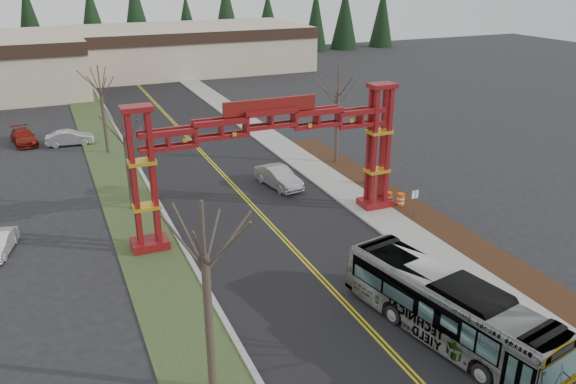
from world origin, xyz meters
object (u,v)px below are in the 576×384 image
retail_building_east (187,48)px  transit_bus (448,309)px  parked_car_mid_a (24,137)px  parked_car_far_a (70,138)px  bare_tree_median_near (205,257)px  bare_tree_right_far (338,92)px  bare_tree_median_far (100,88)px  silver_sedan (279,177)px  barrel_mid (389,198)px  barrel_south (401,200)px  street_sign (415,199)px  bare_tree_median_mid (125,135)px  barrel_north (368,179)px  gateway_arch (270,140)px

retail_building_east → transit_bus: bearing=-95.3°
parked_car_mid_a → parked_car_far_a: 4.64m
bare_tree_median_near → bare_tree_right_far: size_ratio=0.97×
retail_building_east → bare_tree_median_far: size_ratio=4.72×
silver_sedan → barrel_mid: size_ratio=5.09×
retail_building_east → barrel_south: (-0.28, -62.62, -3.01)m
bare_tree_median_near → barrel_mid: bare_tree_median_near is taller
bare_tree_right_far → street_sign: bare_tree_right_far is taller
retail_building_east → parked_car_far_a: 42.87m
barrel_mid → bare_tree_median_mid: bearing=159.1°
retail_building_east → barrel_north: retail_building_east is taller
bare_tree_median_far → barrel_north: bearing=-43.0°
bare_tree_median_far → bare_tree_median_mid: bearing=-90.0°
bare_tree_median_near → street_sign: bare_tree_median_near is taller
street_sign → parked_car_far_a: bearing=126.5°
parked_car_far_a → street_sign: bearing=-138.4°
bare_tree_median_mid → bare_tree_right_far: bare_tree_right_far is taller
transit_bus → silver_sedan: size_ratio=2.35×
bare_tree_median_mid → barrel_north: (17.83, -2.57, -4.96)m
retail_building_east → street_sign: bearing=-90.6°
silver_sedan → barrel_mid: bearing=-57.8°
bare_tree_median_near → bare_tree_median_mid: (0.00, 20.05, -0.70)m
transit_bus → parked_car_mid_a: (-17.96, 41.31, -0.87)m
retail_building_east → street_sign: 64.80m
transit_bus → bare_tree_median_mid: bare_tree_median_mid is taller
silver_sedan → bare_tree_median_mid: size_ratio=0.64×
transit_bus → parked_car_far_a: transit_bus is taller
gateway_arch → parked_car_far_a: (-11.00, 24.68, -5.26)m
retail_building_east → gateway_arch: bearing=-99.2°
silver_sedan → bare_tree_median_far: bearing=117.8°
bare_tree_median_near → silver_sedan: bearing=60.6°
bare_tree_median_mid → barrel_mid: 19.03m
silver_sedan → bare_tree_median_mid: bearing=168.8°
retail_building_east → bare_tree_right_far: size_ratio=4.39×
street_sign → barrel_mid: 3.03m
bare_tree_median_near → bare_tree_right_far: (18.00, 23.20, 0.16)m
gateway_arch → bare_tree_median_near: 15.67m
barrel_south → barrel_north: bearing=88.6°
gateway_arch → bare_tree_median_far: bearing=111.2°
bare_tree_median_mid → barrel_south: bare_tree_median_mid is taller
barrel_north → barrel_mid: bearing=-99.6°
parked_car_far_a → parked_car_mid_a: bearing=66.8°
parked_car_mid_a → barrel_north: (24.92, -22.89, -0.21)m
transit_bus → bare_tree_median_near: (-10.88, 0.95, 4.57)m
retail_building_east → barrel_north: size_ratio=38.82×
bare_tree_right_far → barrel_south: (-0.28, -10.39, -5.80)m
bare_tree_median_near → parked_car_mid_a: bearing=100.0°
gateway_arch → barrel_mid: 10.69m
street_sign → bare_tree_right_far: bearing=86.9°
bare_tree_median_far → bare_tree_median_near: bearing=-90.0°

